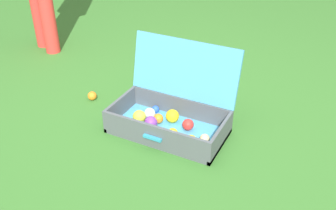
# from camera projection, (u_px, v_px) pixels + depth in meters

# --- Properties ---
(ground_plane) EXTENTS (16.00, 16.00, 0.00)m
(ground_plane) POSITION_uv_depth(u_px,v_px,m) (162.00, 124.00, 2.32)
(ground_plane) COLOR #336B28
(open_suitcase) EXTENTS (0.67, 0.46, 0.49)m
(open_suitcase) POSITION_uv_depth(u_px,v_px,m) (171.00, 112.00, 2.22)
(open_suitcase) COLOR #4799C6
(open_suitcase) RESTS_ON ground
(stray_ball_on_grass) EXTENTS (0.06, 0.06, 0.06)m
(stray_ball_on_grass) POSITION_uv_depth(u_px,v_px,m) (92.00, 96.00, 2.55)
(stray_ball_on_grass) COLOR orange
(stray_ball_on_grass) RESTS_ON ground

